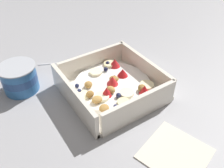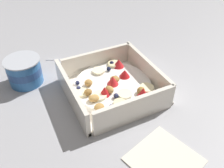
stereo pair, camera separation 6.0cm
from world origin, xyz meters
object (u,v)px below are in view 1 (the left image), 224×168
at_px(fruit_bowl, 112,87).
at_px(yogurt_cup, 19,78).
at_px(spoon, 79,60).
at_px(folded_napkin, 177,152).

height_order(fruit_bowl, yogurt_cup, yogurt_cup).
relative_size(fruit_bowl, yogurt_cup, 2.38).
xyz_separation_m(fruit_bowl, spoon, (0.18, 0.00, -0.02)).
distance_m(yogurt_cup, folded_napkin, 0.42).
height_order(spoon, yogurt_cup, yogurt_cup).
relative_size(spoon, yogurt_cup, 1.78).
bearing_deg(fruit_bowl, spoon, 1.14).
bearing_deg(folded_napkin, yogurt_cup, 28.21).
height_order(fruit_bowl, spoon, fruit_bowl).
height_order(spoon, folded_napkin, spoon).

